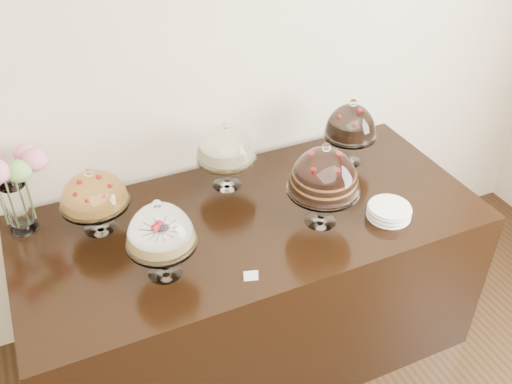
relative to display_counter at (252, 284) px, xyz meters
name	(u,v)px	position (x,y,z in m)	size (l,w,h in m)	color
wall_back	(160,63)	(-0.22, 0.55, 1.05)	(5.00, 0.04, 3.00)	beige
display_counter	(252,284)	(0.00, 0.00, 0.00)	(2.20, 1.00, 0.90)	black
cake_stand_sugar_sponge	(160,230)	(-0.48, -0.19, 0.68)	(0.29, 0.29, 0.38)	white
cake_stand_choco_layer	(324,174)	(0.28, -0.16, 0.72)	(0.33, 0.33, 0.43)	white
cake_stand_cheesecake	(226,147)	(-0.01, 0.30, 0.67)	(0.30, 0.30, 0.36)	white
cake_stand_dark_choco	(351,124)	(0.67, 0.23, 0.68)	(0.28, 0.28, 0.37)	white
cake_stand_fruit_tart	(93,193)	(-0.67, 0.22, 0.65)	(0.31, 0.31, 0.33)	white
flower_vase	(11,179)	(-0.99, 0.37, 0.72)	(0.34, 0.29, 0.42)	white
plate_stack	(389,212)	(0.59, -0.27, 0.48)	(0.20, 0.20, 0.06)	white
price_card_left	(251,276)	(-0.17, -0.38, 0.47)	(0.06, 0.01, 0.04)	white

